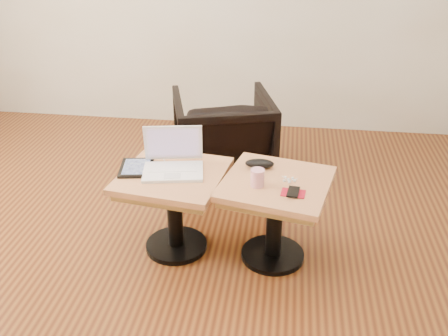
# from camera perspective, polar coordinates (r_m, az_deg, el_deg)

# --- Properties ---
(room_shell) EXTENTS (4.52, 4.52, 2.71)m
(room_shell) POSITION_cam_1_polar(r_m,az_deg,el_deg) (2.32, -11.15, 15.41)
(room_shell) COLOR #492211
(room_shell) RESTS_ON ground
(side_table_left) EXTENTS (0.63, 0.63, 0.51)m
(side_table_left) POSITION_cam_1_polar(r_m,az_deg,el_deg) (2.86, -5.77, -2.80)
(side_table_left) COLOR black
(side_table_left) RESTS_ON ground
(side_table_right) EXTENTS (0.67, 0.67, 0.51)m
(side_table_right) POSITION_cam_1_polar(r_m,az_deg,el_deg) (2.78, 5.90, -3.75)
(side_table_right) COLOR black
(side_table_right) RESTS_ON ground
(laptop) EXTENTS (0.37, 0.32, 0.24)m
(laptop) POSITION_cam_1_polar(r_m,az_deg,el_deg) (2.81, -5.84, 0.68)
(laptop) COLOR white
(laptop) RESTS_ON side_table_left
(tablet) EXTENTS (0.22, 0.25, 0.02)m
(tablet) POSITION_cam_1_polar(r_m,az_deg,el_deg) (2.86, -9.98, 0.04)
(tablet) COLOR black
(tablet) RESTS_ON side_table_left
(charging_adapter) EXTENTS (0.05, 0.05, 0.02)m
(charging_adapter) POSITION_cam_1_polar(r_m,az_deg,el_deg) (3.04, -7.54, 1.99)
(charging_adapter) COLOR white
(charging_adapter) RESTS_ON side_table_left
(glasses_case) EXTENTS (0.17, 0.08, 0.05)m
(glasses_case) POSITION_cam_1_polar(r_m,az_deg,el_deg) (2.83, 4.09, 0.51)
(glasses_case) COLOR black
(glasses_case) RESTS_ON side_table_right
(striped_cup) EXTENTS (0.08, 0.08, 0.10)m
(striped_cup) POSITION_cam_1_polar(r_m,az_deg,el_deg) (2.63, 3.84, -1.12)
(striped_cup) COLOR #D24673
(striped_cup) RESTS_ON side_table_right
(earbuds_tangle) EXTENTS (0.08, 0.07, 0.02)m
(earbuds_tangle) POSITION_cam_1_polar(r_m,az_deg,el_deg) (2.72, 7.45, -1.33)
(earbuds_tangle) COLOR white
(earbuds_tangle) RESTS_ON side_table_right
(phone_on_sleeve) EXTENTS (0.13, 0.11, 0.02)m
(phone_on_sleeve) POSITION_cam_1_polar(r_m,az_deg,el_deg) (2.60, 7.91, -2.79)
(phone_on_sleeve) COLOR maroon
(phone_on_sleeve) RESTS_ON side_table_right
(armchair) EXTENTS (0.86, 0.87, 0.65)m
(armchair) POSITION_cam_1_polar(r_m,az_deg,el_deg) (3.70, -0.13, 3.67)
(armchair) COLOR black
(armchair) RESTS_ON ground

